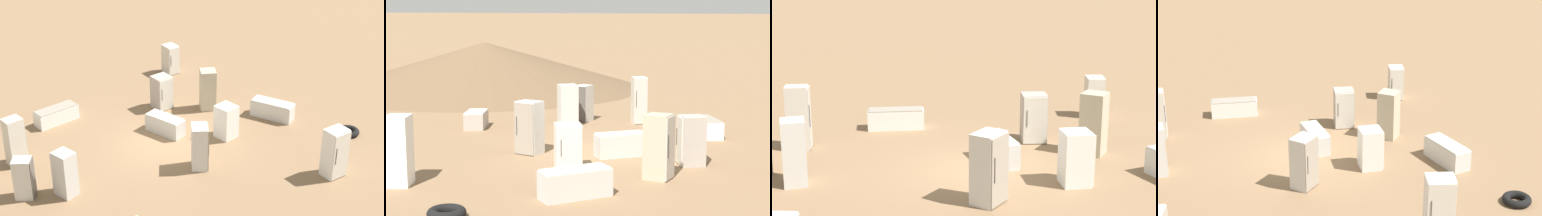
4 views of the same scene
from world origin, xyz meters
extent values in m
plane|color=#846647|center=(0.00, 0.00, 0.00)|extent=(1000.00, 1000.00, 0.00)
cone|color=brown|center=(-12.70, 13.71, 1.36)|extent=(18.83, 18.83, 2.72)
cube|color=white|center=(2.67, 4.21, 0.31)|extent=(1.53, 1.95, 0.63)
cube|color=gray|center=(2.67, 4.21, 0.65)|extent=(1.47, 1.87, 0.04)
cube|color=#B2A88E|center=(2.67, -2.45, 0.92)|extent=(0.74, 0.73, 1.84)
cube|color=#BCB7AD|center=(3.03, -2.48, 0.92)|extent=(0.09, 0.65, 1.76)
cylinder|color=#2D2D2D|center=(3.04, -2.71, 1.01)|extent=(0.02, 0.02, 0.64)
cube|color=beige|center=(-0.49, 5.74, 0.97)|extent=(0.82, 0.85, 1.94)
cube|color=#BCB7AD|center=(-0.31, 5.44, 0.97)|extent=(0.48, 0.31, 1.86)
cylinder|color=#2D2D2D|center=(-0.46, 5.32, 1.07)|extent=(0.02, 0.02, 0.68)
cube|color=white|center=(-0.01, -2.61, 0.71)|extent=(1.02, 1.01, 1.41)
cube|color=silver|center=(0.19, -2.93, 0.71)|extent=(0.63, 0.42, 1.35)
cylinder|color=#2D2D2D|center=(-0.02, -3.10, 0.78)|extent=(0.02, 0.02, 0.49)
cube|color=#A89E93|center=(-6.19, 2.22, 0.32)|extent=(1.25, 1.60, 0.64)
cube|color=silver|center=(-6.19, 2.22, 0.66)|extent=(1.20, 1.53, 0.04)
cube|color=silver|center=(1.25, -5.01, 0.36)|extent=(1.71, 1.82, 0.72)
cube|color=silver|center=(1.25, -5.01, 0.74)|extent=(1.64, 1.75, 0.04)
cube|color=white|center=(-3.60, -5.80, 0.96)|extent=(0.88, 0.97, 1.91)
cube|color=silver|center=(-3.91, -5.93, 0.96)|extent=(0.33, 0.72, 1.83)
cylinder|color=#2D2D2D|center=(-4.04, -5.68, 1.05)|extent=(0.02, 0.02, 0.67)
cube|color=silver|center=(-2.94, 3.93, 0.86)|extent=(0.92, 0.90, 1.71)
cube|color=silver|center=(-2.66, 4.17, 0.86)|extent=(0.39, 0.47, 1.65)
cylinder|color=#2D2D2D|center=(-2.50, 4.02, 0.94)|extent=(0.02, 0.02, 0.60)
cube|color=silver|center=(-2.80, 5.36, 0.77)|extent=(0.67, 0.71, 1.53)
cube|color=#56514C|center=(-2.86, 5.03, 0.77)|extent=(0.55, 0.13, 1.47)
cylinder|color=#2D2D2D|center=(-3.06, 5.04, 0.84)|extent=(0.02, 0.02, 0.54)
cube|color=#A89E93|center=(3.17, -0.45, 0.76)|extent=(0.99, 1.01, 1.51)
cube|color=beige|center=(2.83, -0.63, 0.76)|extent=(0.37, 0.67, 1.45)
cylinder|color=#2D2D2D|center=(2.68, -0.40, 0.83)|extent=(0.02, 0.02, 0.53)
cube|color=silver|center=(-2.09, -1.05, 0.88)|extent=(0.87, 0.70, 1.75)
cube|color=gray|center=(-2.14, -1.36, 0.88)|extent=(0.75, 0.16, 1.68)
cylinder|color=#2D2D2D|center=(-2.41, -1.34, 0.96)|extent=(0.02, 0.02, 0.61)
cube|color=silver|center=(0.80, -0.21, 0.36)|extent=(1.67, 1.58, 0.73)
cube|color=beige|center=(0.80, -0.21, 0.75)|extent=(1.60, 1.52, 0.04)
torus|color=black|center=(-0.82, -7.66, 0.12)|extent=(0.90, 0.90, 0.24)
camera|label=1|loc=(-22.36, 3.33, 13.05)|focal=60.00mm
camera|label=2|loc=(7.46, -19.46, 4.77)|focal=60.00mm
camera|label=3|loc=(-15.34, -6.35, 5.93)|focal=60.00mm
camera|label=4|loc=(-18.96, -8.80, 9.89)|focal=60.00mm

